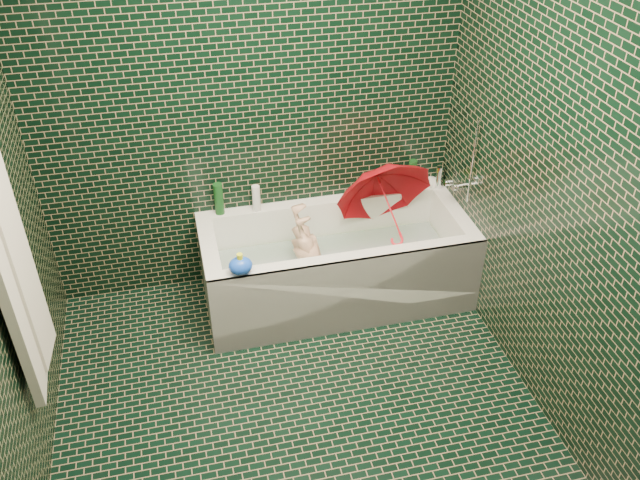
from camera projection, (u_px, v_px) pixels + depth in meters
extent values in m
plane|color=black|center=(303.00, 425.00, 3.64)|extent=(2.80, 2.80, 0.00)
plane|color=black|center=(249.00, 105.00, 4.04)|extent=(2.80, 0.00, 2.80)
plane|color=black|center=(569.00, 197.00, 3.18)|extent=(0.00, 2.80, 2.80)
cube|color=white|center=(336.00, 286.00, 4.50)|extent=(1.70, 0.75, 0.15)
cube|color=white|center=(324.00, 225.00, 4.60)|extent=(1.70, 0.10, 0.40)
cube|color=white|center=(350.00, 283.00, 4.09)|extent=(1.70, 0.10, 0.40)
cube|color=white|center=(452.00, 235.00, 4.50)|extent=(0.10, 0.55, 0.40)
cube|color=white|center=(211.00, 270.00, 4.19)|extent=(0.10, 0.55, 0.40)
cube|color=white|center=(351.00, 297.00, 4.10)|extent=(1.70, 0.02, 0.55)
cube|color=green|center=(336.00, 276.00, 4.46)|extent=(1.35, 0.47, 0.01)
cube|color=silver|center=(336.00, 258.00, 4.37)|extent=(1.48, 0.53, 0.00)
cube|color=beige|center=(12.00, 295.00, 2.95)|extent=(0.06, 0.30, 1.12)
cube|color=beige|center=(21.00, 269.00, 3.07)|extent=(0.06, 0.26, 1.06)
cylinder|color=silver|center=(463.00, 186.00, 4.29)|extent=(0.14, 0.05, 0.05)
cylinder|color=silver|center=(448.00, 182.00, 4.32)|extent=(0.05, 0.04, 0.04)
cylinder|color=silver|center=(473.00, 162.00, 4.08)|extent=(0.01, 0.01, 0.55)
imported|color=tan|center=(314.00, 265.00, 4.30)|extent=(0.87, 0.39, 0.36)
imported|color=red|center=(389.00, 207.00, 4.29)|extent=(0.81, 0.85, 0.94)
imported|color=white|center=(438.00, 187.00, 4.62)|extent=(0.14, 0.14, 0.28)
imported|color=#521E73|center=(431.00, 185.00, 4.64)|extent=(0.09, 0.09, 0.18)
imported|color=#124117|center=(418.00, 190.00, 4.60)|extent=(0.16, 0.16, 0.18)
cylinder|color=#124117|center=(412.00, 175.00, 4.54)|extent=(0.06, 0.06, 0.22)
cylinder|color=silver|center=(440.00, 177.00, 4.58)|extent=(0.05, 0.05, 0.16)
cylinder|color=#124117|center=(219.00, 199.00, 4.30)|extent=(0.07, 0.07, 0.21)
cylinder|color=white|center=(256.00, 198.00, 4.33)|extent=(0.06, 0.06, 0.18)
ellipsoid|color=#FFFD1A|center=(414.00, 183.00, 4.60)|extent=(0.09, 0.08, 0.06)
sphere|color=#FFFD1A|center=(420.00, 178.00, 4.59)|extent=(0.04, 0.04, 0.04)
cone|color=orange|center=(423.00, 178.00, 4.59)|extent=(0.02, 0.02, 0.02)
ellipsoid|color=blue|center=(241.00, 266.00, 3.80)|extent=(0.16, 0.14, 0.11)
cylinder|color=#FFFD1A|center=(240.00, 257.00, 3.77)|extent=(0.03, 0.03, 0.04)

